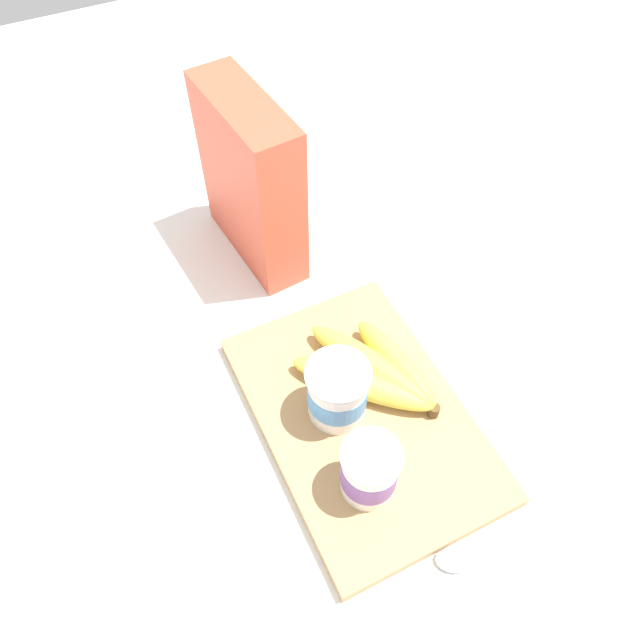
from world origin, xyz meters
TOP-DOWN VIEW (x-y plane):
  - ground_plane at (0.00, 0.00)m, footprint 2.40×2.40m
  - cutting_board at (0.00, 0.00)m, footprint 0.36×0.24m
  - cereal_box at (0.34, 0.00)m, footprint 0.20×0.09m
  - yogurt_cup_front at (-0.08, 0.04)m, footprint 0.07×0.07m
  - yogurt_cup_back at (0.02, 0.03)m, footprint 0.08×0.08m
  - banana_bunch at (0.04, -0.04)m, footprint 0.19×0.16m
  - spoon at (-0.21, -0.03)m, footprint 0.09×0.12m

SIDE VIEW (x-z plane):
  - ground_plane at x=0.00m, z-range 0.00..0.00m
  - spoon at x=-0.21m, z-range 0.00..0.01m
  - cutting_board at x=0.00m, z-range 0.00..0.02m
  - banana_bunch at x=0.04m, z-range 0.02..0.06m
  - yogurt_cup_front at x=-0.08m, z-range 0.02..0.10m
  - yogurt_cup_back at x=0.02m, z-range 0.02..0.10m
  - cereal_box at x=0.34m, z-range 0.00..0.25m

